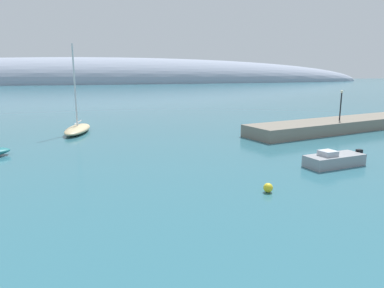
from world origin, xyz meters
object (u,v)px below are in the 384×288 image
sailboat_sand_mid_mooring (78,128)px  mooring_buoy_yellow (268,188)px  harbor_lamp_post (341,101)px  motorboat_grey_foreground (334,160)px

sailboat_sand_mid_mooring → mooring_buoy_yellow: sailboat_sand_mid_mooring is taller
harbor_lamp_post → motorboat_grey_foreground: bearing=-130.6°
motorboat_grey_foreground → harbor_lamp_post: (11.34, 13.21, 3.19)m
sailboat_sand_mid_mooring → motorboat_grey_foreground: bearing=55.0°
motorboat_grey_foreground → harbor_lamp_post: size_ratio=1.46×
mooring_buoy_yellow → harbor_lamp_post: size_ratio=0.16×
mooring_buoy_yellow → motorboat_grey_foreground: bearing=26.2°
mooring_buoy_yellow → harbor_lamp_post: bearing=41.6°
motorboat_grey_foreground → mooring_buoy_yellow: 8.88m
sailboat_sand_mid_mooring → harbor_lamp_post: bearing=88.0°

